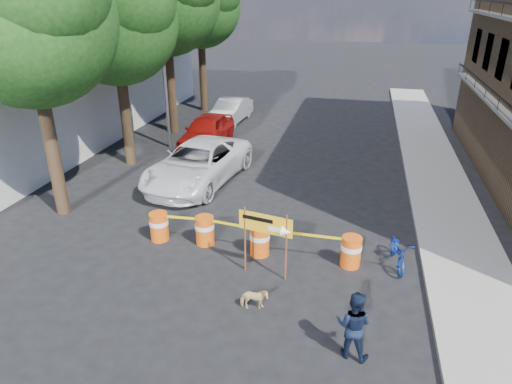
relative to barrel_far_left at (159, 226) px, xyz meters
The scene contains 18 objects.
ground 2.98m from the barrel_far_left, 20.17° to the right, with size 120.00×120.00×0.00m, color black.
sidewalk_east 10.26m from the barrel_far_left, 29.10° to the left, with size 2.40×40.00×0.15m, color gray.
white_building 13.86m from the barrel_far_left, 138.73° to the left, with size 8.00×22.00×6.00m, color silver.
tree_near 7.17m from the barrel_far_left, 166.03° to the left, with size 5.46×5.20×9.15m.
tree_mid_a 9.07m from the barrel_far_left, 123.59° to the left, with size 5.25×5.00×8.68m.
tree_far 17.45m from the barrel_far_left, 103.98° to the left, with size 5.04×4.80×8.84m.
streetlamp 9.87m from the barrel_far_left, 110.51° to the left, with size 1.25×0.18×8.00m.
barrel_far_left is the anchor object (origin of this frame).
barrel_mid_left 1.45m from the barrel_far_left, ahead, with size 0.58×0.58×0.90m.
barrel_mid_right 3.20m from the barrel_far_left, ahead, with size 0.58×0.58×0.90m.
barrel_far_right 5.80m from the barrel_far_left, ahead, with size 0.58×0.58×0.90m.
detour_sign 4.05m from the barrel_far_left, 17.26° to the right, with size 1.48×0.45×1.93m.
pedestrian 6.98m from the barrel_far_left, 31.29° to the right, with size 0.76×0.60×1.57m, color black.
bicycle 7.09m from the barrel_far_left, ahead, with size 0.59×0.89×1.69m, color #1537B0.
dog 4.47m from the barrel_far_left, 35.93° to the right, with size 0.31×0.68×0.58m, color #D4BC79.
suv_white 4.64m from the barrel_far_left, 94.52° to the left, with size 2.65×5.75×1.60m, color silver.
sedan_red 9.23m from the barrel_far_left, 99.51° to the left, with size 1.80×4.47×1.52m, color #A4120D.
sedan_silver 13.60m from the barrel_far_left, 96.70° to the left, with size 1.43×4.10×1.35m, color silver.
Camera 1 is at (2.92, -10.32, 7.14)m, focal length 32.00 mm.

